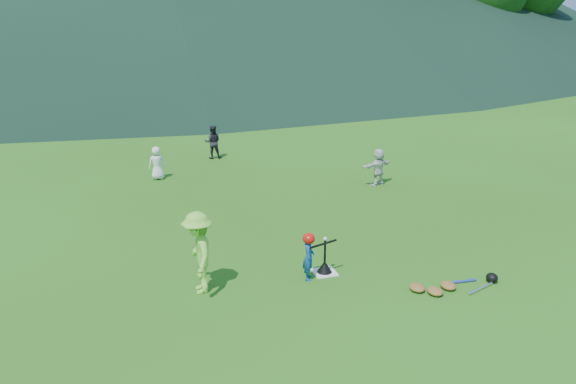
# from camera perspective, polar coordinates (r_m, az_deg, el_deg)

# --- Properties ---
(ground) EXTENTS (120.00, 120.00, 0.00)m
(ground) POSITION_cam_1_polar(r_m,az_deg,el_deg) (11.36, 3.72, -8.19)
(ground) COLOR #255513
(ground) RESTS_ON ground
(home_plate) EXTENTS (0.45, 0.45, 0.02)m
(home_plate) POSITION_cam_1_polar(r_m,az_deg,el_deg) (11.35, 3.72, -8.14)
(home_plate) COLOR silver
(home_plate) RESTS_ON ground
(baseball) EXTENTS (0.08, 0.08, 0.08)m
(baseball) POSITION_cam_1_polar(r_m,az_deg,el_deg) (11.04, 3.80, -4.77)
(baseball) COLOR white
(baseball) RESTS_ON batting_tee
(batter_child) EXTENTS (0.32, 0.39, 0.93)m
(batter_child) POSITION_cam_1_polar(r_m,az_deg,el_deg) (10.91, 2.10, -6.61)
(batter_child) COLOR navy
(batter_child) RESTS_ON ground
(adult_coach) EXTENTS (0.62, 1.03, 1.56)m
(adult_coach) POSITION_cam_1_polar(r_m,az_deg,el_deg) (10.46, -9.08, -6.11)
(adult_coach) COLOR #7DD13D
(adult_coach) RESTS_ON ground
(fielder_a) EXTENTS (0.53, 0.37, 1.02)m
(fielder_a) POSITION_cam_1_polar(r_m,az_deg,el_deg) (17.50, -13.17, 2.88)
(fielder_a) COLOR silver
(fielder_a) RESTS_ON ground
(fielder_b) EXTENTS (0.63, 0.53, 1.15)m
(fielder_b) POSITION_cam_1_polar(r_m,az_deg,el_deg) (19.56, -7.65, 5.05)
(fielder_b) COLOR black
(fielder_b) RESTS_ON ground
(fielder_d) EXTENTS (1.08, 0.60, 1.11)m
(fielder_d) POSITION_cam_1_polar(r_m,az_deg,el_deg) (16.69, 9.16, 2.54)
(fielder_d) COLOR silver
(fielder_d) RESTS_ON ground
(batting_tee) EXTENTS (0.30, 0.30, 0.68)m
(batting_tee) POSITION_cam_1_polar(r_m,az_deg,el_deg) (11.30, 3.74, -7.60)
(batting_tee) COLOR black
(batting_tee) RESTS_ON home_plate
(batter_gear) EXTENTS (0.72, 0.26, 0.29)m
(batter_gear) POSITION_cam_1_polar(r_m,az_deg,el_deg) (10.76, 2.24, -4.80)
(batter_gear) COLOR #B6110C
(batter_gear) RESTS_ON ground
(equipment_pile) EXTENTS (1.80, 0.64, 0.19)m
(equipment_pile) POSITION_cam_1_polar(r_m,az_deg,el_deg) (11.13, 16.00, -9.14)
(equipment_pile) COLOR olive
(equipment_pile) RESTS_ON ground
(outfield_fence) EXTENTS (70.07, 0.08, 1.33)m
(outfield_fence) POSITION_cam_1_polar(r_m,az_deg,el_deg) (37.89, -11.57, 11.58)
(outfield_fence) COLOR gray
(outfield_fence) RESTS_ON ground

